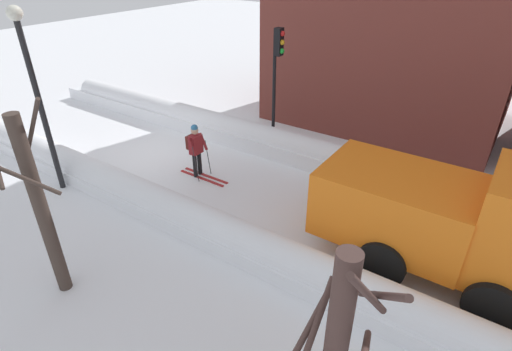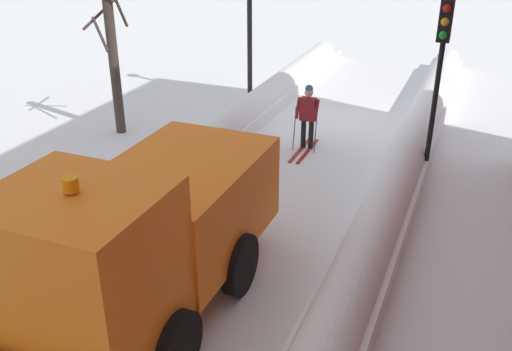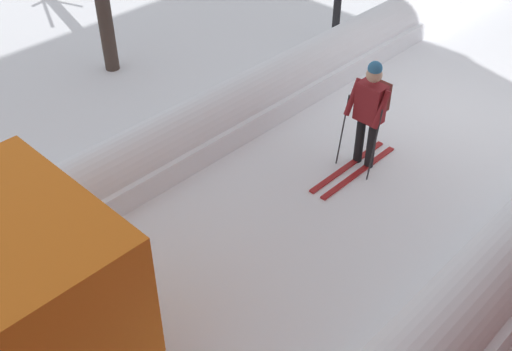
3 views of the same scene
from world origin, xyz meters
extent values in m
cylinder|color=black|center=(0.16, 2.41, 0.41)|extent=(0.14, 0.14, 0.82)
cylinder|color=black|center=(0.38, 2.41, 0.41)|extent=(0.14, 0.14, 0.82)
cube|color=maroon|center=(0.27, 2.41, 1.13)|extent=(0.42, 0.26, 0.62)
cube|color=#591E19|center=(0.27, 2.20, 1.16)|extent=(0.32, 0.16, 0.44)
sphere|color=tan|center=(0.27, 2.41, 1.60)|extent=(0.24, 0.24, 0.24)
sphere|color=teal|center=(0.27, 2.41, 1.70)|extent=(0.22, 0.22, 0.22)
cylinder|color=maroon|center=(0.01, 2.51, 1.16)|extent=(0.09, 0.33, 0.56)
cylinder|color=maroon|center=(0.53, 2.51, 1.16)|extent=(0.09, 0.33, 0.56)
cube|color=maroon|center=(0.16, 2.66, 0.01)|extent=(0.09, 1.80, 0.03)
cube|color=maroon|center=(0.38, 2.66, 0.01)|extent=(0.09, 1.80, 0.03)
cylinder|color=#262628|center=(-0.03, 2.63, 0.60)|extent=(0.02, 0.19, 1.19)
cylinder|color=#262628|center=(0.57, 2.63, 0.60)|extent=(0.02, 0.19, 1.19)
camera|label=1|loc=(8.80, 10.56, 6.66)|focal=28.29mm
camera|label=2|loc=(-3.97, 16.48, 6.14)|focal=39.97mm
camera|label=3|loc=(-4.08, 9.36, 6.01)|focal=43.91mm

